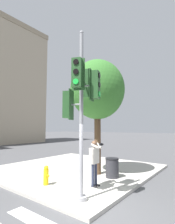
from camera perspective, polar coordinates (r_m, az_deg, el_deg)
ground_plane at (r=5.76m, az=-0.56°, el=-29.57°), size 160.00×160.00×0.00m
sidewalk_corner at (r=10.44m, az=-4.11°, el=-18.00°), size 8.00×8.00×0.13m
traffic_signal_pole at (r=5.77m, az=-1.95°, el=5.17°), size 1.25×1.25×5.55m
person_photographer at (r=7.09m, az=2.32°, el=-14.92°), size 0.50×0.53×1.74m
street_tree at (r=9.01m, az=3.23°, el=7.09°), size 2.76×2.76×5.72m
fire_hydrant at (r=7.56m, az=-13.38°, el=-19.46°), size 0.20×0.26×0.75m
trash_bin at (r=8.46m, az=8.04°, el=-17.57°), size 0.63×0.63×0.86m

